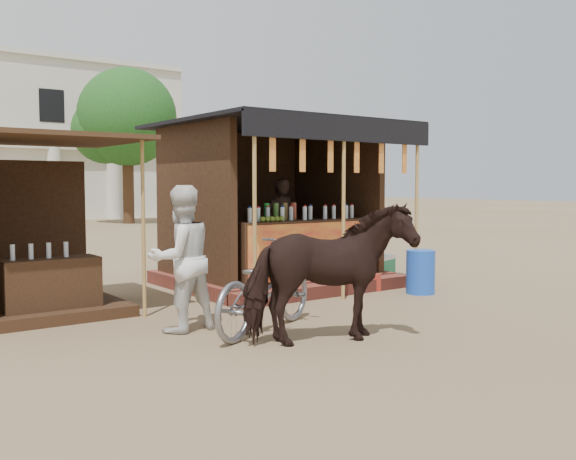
# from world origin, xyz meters

# --- Properties ---
(ground) EXTENTS (120.00, 120.00, 0.00)m
(ground) POSITION_xyz_m (0.00, 0.00, 0.00)
(ground) COLOR #846B4C
(ground) RESTS_ON ground
(main_stall) EXTENTS (3.60, 3.61, 2.78)m
(main_stall) POSITION_xyz_m (1.01, 3.36, 1.02)
(main_stall) COLOR brown
(main_stall) RESTS_ON ground
(secondary_stall) EXTENTS (2.40, 2.40, 2.38)m
(secondary_stall) POSITION_xyz_m (-3.17, 3.24, 0.85)
(secondary_stall) COLOR #3C2516
(secondary_stall) RESTS_ON ground
(cow) EXTENTS (1.99, 1.29, 1.55)m
(cow) POSITION_xyz_m (-0.92, -0.41, 0.78)
(cow) COLOR black
(cow) RESTS_ON ground
(motorbike) EXTENTS (2.15, 1.50, 1.07)m
(motorbike) POSITION_xyz_m (-1.15, 0.50, 0.54)
(motorbike) COLOR gray
(motorbike) RESTS_ON ground
(bystander) EXTENTS (0.89, 0.72, 1.74)m
(bystander) POSITION_xyz_m (-1.94, 1.10, 0.87)
(bystander) COLOR silver
(bystander) RESTS_ON ground
(blue_barrel) EXTENTS (0.57, 0.57, 0.70)m
(blue_barrel) POSITION_xyz_m (2.37, 1.23, 0.35)
(blue_barrel) COLOR blue
(blue_barrel) RESTS_ON ground
(red_crate) EXTENTS (0.51, 0.49, 0.27)m
(red_crate) POSITION_xyz_m (1.87, 1.99, 0.14)
(red_crate) COLOR maroon
(red_crate) RESTS_ON ground
(cooler) EXTENTS (0.76, 0.65, 0.46)m
(cooler) POSITION_xyz_m (2.76, 2.60, 0.23)
(cooler) COLOR #1A7849
(cooler) RESTS_ON ground
(tree) EXTENTS (4.50, 4.40, 7.00)m
(tree) POSITION_xyz_m (5.81, 22.14, 4.63)
(tree) COLOR #382314
(tree) RESTS_ON ground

